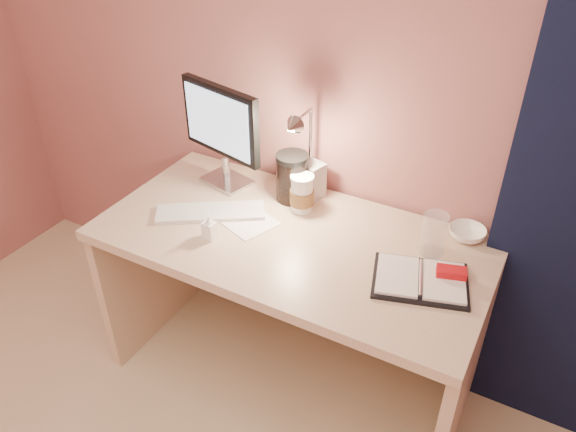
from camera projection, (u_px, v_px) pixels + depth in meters
The scene contains 12 objects.
desk at pixel (300, 273), 2.18m from camera, with size 1.40×0.70×0.73m.
monitor at pixel (223, 127), 2.17m from camera, with size 0.39×0.18×0.42m.
keyboard at pixel (211, 212), 2.11m from camera, with size 0.41×0.12×0.02m, color white.
planner at pixel (423, 279), 1.79m from camera, with size 0.35×0.30×0.05m.
paper_c at pixel (250, 223), 2.07m from camera, with size 0.17×0.17×0.00m, color white.
coffee_cup at pixel (302, 194), 2.10m from camera, with size 0.09×0.09×0.15m.
clear_cup at pixel (434, 234), 1.88m from camera, with size 0.09×0.09×0.15m, color white.
bowl at pixel (467, 234), 1.98m from camera, with size 0.13×0.13×0.04m, color white.
lotion_bottle at pixel (209, 226), 1.97m from camera, with size 0.04×0.04×0.10m, color white.
dark_jar at pixel (292, 180), 2.16m from camera, with size 0.12×0.12×0.17m, color black.
product_box at pixel (311, 180), 2.19m from camera, with size 0.10×0.08×0.14m, color silver.
desk_lamp at pixel (298, 148), 2.06m from camera, with size 0.09×0.23×0.38m.
Camera 1 is at (0.76, -0.04, 1.92)m, focal length 35.00 mm.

